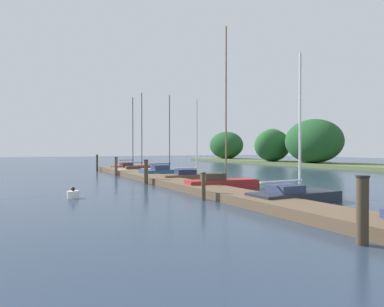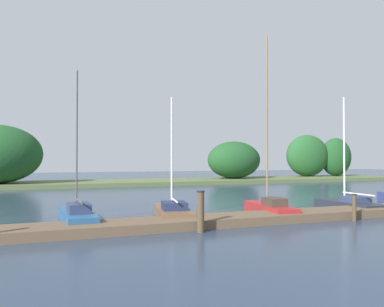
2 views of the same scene
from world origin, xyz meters
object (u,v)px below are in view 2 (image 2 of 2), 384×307
Objects in this scene: sailboat_2 at (77,216)px; sailboat_3 at (172,211)px; sailboat_4 at (269,207)px; mooring_piling_2 at (201,211)px; sailboat_5 at (347,204)px; mooring_piling_3 at (354,207)px.

sailboat_3 is (4.05, 0.13, -0.04)m from sailboat_2.
sailboat_4 reaches higher than sailboat_3.
sailboat_2 is 4.20× the size of mooring_piling_2.
sailboat_5 is (9.38, -0.51, 0.00)m from sailboat_3.
sailboat_3 is at bearing 87.87° from sailboat_4.
mooring_piling_3 is (7.04, -3.38, 0.27)m from sailboat_3.
sailboat_5 is at bearing -95.42° from sailboat_2.
sailboat_4 is 1.44× the size of sailboat_5.
mooring_piling_2 is at bearing 127.17° from sailboat_4.
mooring_piling_3 is at bearing -0.34° from mooring_piling_2.
mooring_piling_3 is (2.53, -2.64, 0.17)m from sailboat_4.
sailboat_3 is 4.57m from sailboat_4.
sailboat_5 is 9.78m from mooring_piling_2.
sailboat_4 reaches higher than sailboat_5.
sailboat_2 is 5.19m from mooring_piling_2.
sailboat_2 is 5.42× the size of mooring_piling_3.
sailboat_2 is 11.56m from mooring_piling_3.
mooring_piling_3 is at bearing 141.91° from sailboat_5.
sailboat_4 is at bearing -97.82° from sailboat_2.
sailboat_4 is 3.66m from mooring_piling_3.
sailboat_4 is 5.20m from mooring_piling_2.
mooring_piling_2 is (-9.36, -2.82, 0.43)m from sailboat_5.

